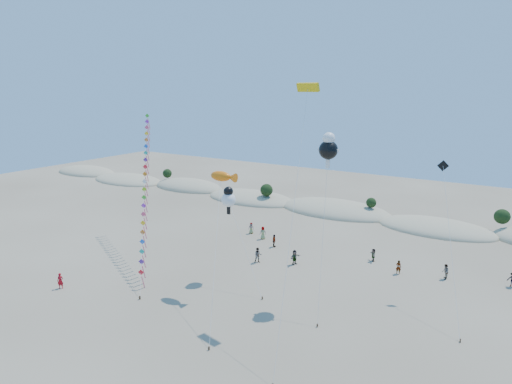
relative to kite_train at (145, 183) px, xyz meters
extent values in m
plane|color=#7A6B54|center=(12.84, -15.81, -8.73)|extent=(160.00, 160.00, 0.00)
ellipsoid|color=tan|center=(-51.16, 29.79, -8.73)|extent=(17.00, 9.35, 3.20)
ellipsoid|color=#213D16|center=(-51.16, 29.79, -7.85)|extent=(13.60, 6.12, 0.68)
ellipsoid|color=tan|center=(-35.16, 28.39, -8.73)|extent=(18.00, 9.90, 2.80)
ellipsoid|color=#213D16|center=(-35.16, 28.39, -7.96)|extent=(14.40, 6.48, 0.72)
ellipsoid|color=tan|center=(-19.16, 30.19, -8.73)|extent=(16.00, 8.80, 3.60)
ellipsoid|color=#213D16|center=(-19.16, 30.19, -7.74)|extent=(12.80, 5.76, 0.64)
ellipsoid|color=tan|center=(-3.16, 28.79, -8.73)|extent=(17.60, 9.68, 3.00)
ellipsoid|color=#213D16|center=(-3.16, 28.79, -7.90)|extent=(14.08, 6.34, 0.70)
ellipsoid|color=tan|center=(12.84, 29.49, -8.73)|extent=(19.00, 10.45, 3.40)
ellipsoid|color=#213D16|center=(12.84, 29.49, -7.79)|extent=(15.20, 6.84, 0.76)
ellipsoid|color=tan|center=(28.84, 28.09, -8.73)|extent=(16.40, 9.02, 2.80)
ellipsoid|color=#213D16|center=(28.84, 28.09, -7.96)|extent=(13.12, 5.90, 0.66)
sphere|color=black|center=(-25.16, 30.39, -6.37)|extent=(1.90, 1.90, 1.90)
sphere|color=black|center=(0.84, 27.59, -6.25)|extent=(2.20, 2.20, 2.20)
sphere|color=black|center=(18.84, 29.59, -6.49)|extent=(1.60, 1.60, 1.60)
sphere|color=black|center=(36.84, 30.99, -6.29)|extent=(2.10, 2.10, 2.10)
cube|color=#3F2D1E|center=(8.30, -9.43, -8.55)|extent=(0.12, 0.12, 0.35)
cylinder|color=silver|center=(0.72, -0.84, -0.67)|extent=(15.19, 17.19, 16.12)
cube|color=red|center=(6.68, -7.59, -7.00)|extent=(1.20, 0.47, 1.27)
cube|color=#EC6381|center=(6.86, -7.54, -8.10)|extent=(0.19, 0.45, 1.55)
cube|color=#582493|center=(6.00, -6.82, -6.28)|extent=(1.20, 0.47, 1.27)
cube|color=#EC6381|center=(6.18, -6.77, -7.38)|extent=(0.19, 0.45, 1.55)
cube|color=#17B098|center=(5.33, -6.06, -5.56)|extent=(1.20, 0.47, 1.27)
cube|color=#EC6381|center=(5.51, -6.01, -6.66)|extent=(0.19, 0.45, 1.55)
cube|color=blue|center=(4.65, -5.29, -4.84)|extent=(1.20, 0.47, 1.27)
cube|color=#EC6381|center=(4.83, -5.24, -5.94)|extent=(0.19, 0.45, 1.55)
cube|color=orange|center=(3.97, -4.52, -4.12)|extent=(1.20, 0.47, 1.27)
cube|color=#EC6381|center=(4.15, -4.47, -5.22)|extent=(0.19, 0.45, 1.55)
cube|color=yellow|center=(3.29, -3.76, -3.41)|extent=(1.20, 0.47, 1.27)
cube|color=#EC6381|center=(3.47, -3.71, -4.51)|extent=(0.19, 0.45, 1.55)
cube|color=#EB4A70|center=(2.62, -2.99, -2.69)|extent=(1.20, 0.47, 1.27)
cube|color=#EC6381|center=(2.80, -2.94, -3.79)|extent=(0.19, 0.45, 1.55)
cube|color=purple|center=(1.94, -2.22, -1.97)|extent=(1.20, 0.47, 1.27)
cube|color=#EC6381|center=(2.12, -2.17, -3.07)|extent=(0.19, 0.45, 1.55)
cube|color=green|center=(1.26, -1.46, -1.25)|extent=(1.20, 0.47, 1.27)
cube|color=#EC6381|center=(1.44, -1.41, -2.35)|extent=(0.19, 0.45, 1.55)
cube|color=#9ACE18|center=(0.59, -0.69, -0.53)|extent=(1.20, 0.47, 1.27)
cube|color=#EC6381|center=(0.77, -0.64, -1.63)|extent=(0.19, 0.45, 1.55)
cube|color=white|center=(-0.09, 0.08, 0.19)|extent=(1.20, 0.47, 1.27)
cube|color=#EC6381|center=(0.09, 0.13, -0.91)|extent=(0.19, 0.45, 1.55)
cube|color=orange|center=(-0.77, 0.84, 0.91)|extent=(1.20, 0.47, 1.27)
cube|color=#EC6381|center=(-0.59, 0.89, -0.19)|extent=(0.19, 0.45, 1.55)
cube|color=red|center=(-1.44, 1.61, 1.63)|extent=(1.20, 0.47, 1.27)
cube|color=#EC6381|center=(-1.26, 1.66, 0.53)|extent=(0.19, 0.45, 1.55)
cube|color=#582493|center=(-2.12, 2.38, 2.35)|extent=(1.20, 0.47, 1.27)
cube|color=#EC6381|center=(-1.94, 2.43, 1.25)|extent=(0.19, 0.45, 1.55)
cube|color=#17B098|center=(-2.80, 3.14, 3.07)|extent=(1.20, 0.47, 1.27)
cube|color=#EC6381|center=(-2.62, 3.19, 1.97)|extent=(0.19, 0.45, 1.55)
cube|color=blue|center=(-3.48, 3.91, 3.78)|extent=(1.20, 0.47, 1.27)
cube|color=#EC6381|center=(-3.30, 3.96, 2.68)|extent=(0.19, 0.45, 1.55)
cube|color=orange|center=(-4.15, 4.67, 4.50)|extent=(1.20, 0.47, 1.27)
cube|color=#EC6381|center=(-3.97, 4.72, 3.40)|extent=(0.19, 0.45, 1.55)
cube|color=yellow|center=(-4.83, 5.44, 5.22)|extent=(1.20, 0.47, 1.27)
cube|color=#EC6381|center=(-4.65, 5.49, 4.12)|extent=(0.19, 0.45, 1.55)
cube|color=#EB4A70|center=(-5.51, 6.21, 5.94)|extent=(1.20, 0.47, 1.27)
cube|color=#EC6381|center=(-5.33, 6.26, 4.84)|extent=(0.19, 0.45, 1.55)
cube|color=purple|center=(-6.18, 6.97, 6.66)|extent=(1.20, 0.47, 1.27)
cube|color=#EC6381|center=(-6.00, 7.02, 5.56)|extent=(0.19, 0.45, 1.55)
cube|color=green|center=(-6.86, 7.74, 7.38)|extent=(1.20, 0.47, 1.27)
cube|color=#EC6381|center=(-6.68, 7.79, 6.28)|extent=(0.19, 0.45, 1.55)
cube|color=#3F2D1E|center=(19.03, -12.48, -8.58)|extent=(0.10, 0.10, 0.30)
cylinder|color=silver|center=(16.16, -7.61, -2.99)|extent=(5.77, 9.77, 11.49)
ellipsoid|color=orange|center=(13.29, -2.74, 2.75)|extent=(2.28, 1.00, 1.00)
cone|color=orange|center=(14.57, -2.74, 2.75)|extent=(0.91, 0.91, 0.91)
cube|color=#3F2D1E|center=(18.36, -3.27, -8.58)|extent=(0.10, 0.10, 0.30)
cylinder|color=silver|center=(15.43, -1.82, -4.49)|extent=(5.89, 2.93, 8.49)
sphere|color=white|center=(12.49, -0.37, -0.25)|extent=(1.51, 1.51, 1.51)
sphere|color=black|center=(12.49, -0.37, 0.65)|extent=(1.01, 1.01, 1.01)
cube|color=black|center=(12.49, -0.37, -1.41)|extent=(0.35, 0.18, 0.80)
cube|color=#3F2D1E|center=(24.84, -5.03, -8.58)|extent=(0.10, 0.10, 0.30)
cylinder|color=silver|center=(23.86, -2.13, -1.57)|extent=(2.00, 5.84, 14.31)
sphere|color=black|center=(22.87, 0.78, 5.58)|extent=(1.74, 1.74, 1.74)
sphere|color=white|center=(22.87, 0.78, 6.62)|extent=(1.13, 1.13, 1.13)
cube|color=white|center=(22.87, 0.78, 4.31)|extent=(0.35, 0.18, 0.80)
cube|color=white|center=(22.17, 0.78, 5.58)|extent=(0.60, 0.15, 0.25)
cube|color=white|center=(23.57, 0.78, 5.58)|extent=(0.60, 0.15, 0.25)
cylinder|color=silver|center=(23.64, -7.79, 1.19)|extent=(3.42, 11.70, 19.84)
cube|color=#E0B60B|center=(21.94, -1.96, 11.11)|extent=(2.21, 0.90, 0.78)
cube|color=black|center=(21.94, -1.94, 11.11)|extent=(2.14, 0.55, 0.19)
cube|color=#3F2D1E|center=(35.48, -1.15, -8.58)|extent=(0.10, 0.10, 0.30)
cylinder|color=silver|center=(33.58, 3.39, -2.43)|extent=(3.84, 9.10, 12.60)
cube|color=black|center=(31.67, 7.93, 3.86)|extent=(1.05, 0.31, 1.08)
imported|color=#A90D18|center=(-0.27, -11.94, -7.91)|extent=(0.71, 0.66, 1.63)
imported|color=slate|center=(12.42, 9.65, -7.90)|extent=(0.64, 1.04, 1.66)
imported|color=slate|center=(9.66, 11.49, -7.86)|extent=(1.00, 0.98, 1.73)
imported|color=slate|center=(13.31, 4.22, -7.82)|extent=(1.12, 1.07, 1.81)
imported|color=slate|center=(24.60, 11.71, -7.97)|extent=(1.08, 1.44, 1.51)
imported|color=slate|center=(17.17, 6.00, -7.86)|extent=(0.90, 1.67, 1.72)
imported|color=slate|center=(28.01, 9.61, -7.94)|extent=(0.58, 0.39, 1.56)
imported|color=slate|center=(32.57, 10.87, -7.91)|extent=(0.79, 0.92, 1.64)
imported|color=slate|center=(7.09, 12.61, -7.94)|extent=(0.91, 0.79, 1.57)
camera|label=1|loc=(37.49, -35.55, 10.91)|focal=30.00mm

